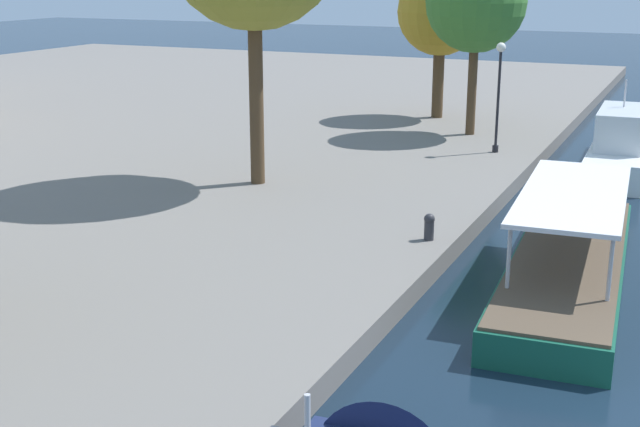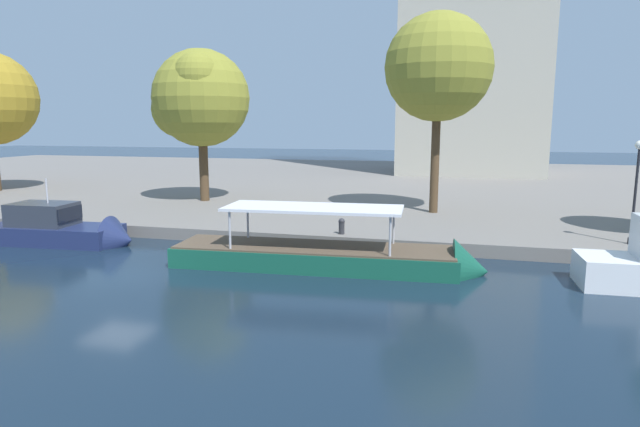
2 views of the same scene
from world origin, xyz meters
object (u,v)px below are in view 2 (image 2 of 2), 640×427
(motor_yacht_1, at_px, (64,232))
(tour_boat_2, at_px, (336,261))
(tree_2, at_px, (441,69))
(tree_3, at_px, (198,99))
(mooring_bollard_0, at_px, (342,226))
(lamp_post, at_px, (637,180))
(mooring_bollard_1, at_px, (26,211))

(motor_yacht_1, height_order, tour_boat_2, motor_yacht_1)
(tree_2, xyz_separation_m, tree_3, (-16.67, 0.79, -1.54))
(mooring_bollard_0, height_order, lamp_post, lamp_post)
(tour_boat_2, bearing_deg, tree_2, 70.05)
(tree_2, relative_size, tree_3, 1.13)
(motor_yacht_1, distance_m, tour_boat_2, 14.80)
(motor_yacht_1, relative_size, lamp_post, 1.69)
(motor_yacht_1, height_order, mooring_bollard_1, motor_yacht_1)
(motor_yacht_1, bearing_deg, tree_2, 27.47)
(motor_yacht_1, xyz_separation_m, lamp_post, (27.56, 4.10, 3.03))
(mooring_bollard_0, bearing_deg, motor_yacht_1, -168.18)
(tour_boat_2, bearing_deg, tree_3, 131.35)
(tour_boat_2, xyz_separation_m, mooring_bollard_1, (-19.71, 3.91, 0.78))
(mooring_bollard_1, bearing_deg, tree_2, 19.80)
(mooring_bollard_1, relative_size, lamp_post, 0.17)
(motor_yacht_1, xyz_separation_m, tour_boat_2, (14.76, -1.11, -0.29))
(mooring_bollard_0, bearing_deg, tour_boat_2, -80.72)
(lamp_post, xyz_separation_m, tree_3, (-25.84, 7.90, 4.29))
(motor_yacht_1, bearing_deg, tour_boat_2, -8.17)
(tour_boat_2, bearing_deg, mooring_bollard_0, 95.78)
(mooring_bollard_1, bearing_deg, mooring_bollard_0, 0.45)
(tree_3, bearing_deg, mooring_bollard_0, -36.17)
(mooring_bollard_0, bearing_deg, mooring_bollard_1, -179.55)
(tree_2, bearing_deg, motor_yacht_1, -148.64)
(mooring_bollard_0, bearing_deg, lamp_post, 4.89)
(motor_yacht_1, relative_size, tour_boat_2, 0.59)
(lamp_post, bearing_deg, mooring_bollard_1, -177.71)
(motor_yacht_1, xyz_separation_m, mooring_bollard_1, (-4.96, 2.80, 0.48))
(mooring_bollard_1, xyz_separation_m, tree_3, (6.67, 9.20, 6.84))
(tree_2, height_order, tree_3, tree_2)
(motor_yacht_1, distance_m, mooring_bollard_0, 14.41)
(tour_boat_2, bearing_deg, mooring_bollard_1, 165.28)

